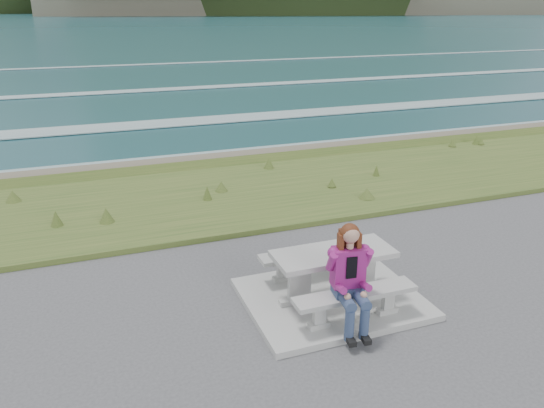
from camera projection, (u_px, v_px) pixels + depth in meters
name	position (u px, v px, depth m)	size (l,w,h in m)	color
concrete_slab	(331.00, 299.00, 8.09)	(2.60, 2.10, 0.10)	#B0B0AA
picnic_table	(333.00, 262.00, 7.86)	(1.80, 0.75, 0.75)	#B0B0AA
bench_landward	(355.00, 298.00, 7.33)	(1.80, 0.35, 0.45)	#B0B0AA
bench_seaward	(313.00, 256.00, 8.56)	(1.80, 0.35, 0.45)	#B0B0AA
grass_verge	(237.00, 197.00, 12.49)	(160.00, 4.50, 0.22)	#365821
shore_drop	(208.00, 164.00, 15.04)	(160.00, 0.80, 2.20)	#635C4A
ocean	(138.00, 114.00, 30.74)	(1600.00, 1600.00, 0.09)	#21545D
seated_woman	(351.00, 293.00, 7.09)	(0.52, 0.80, 1.48)	navy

